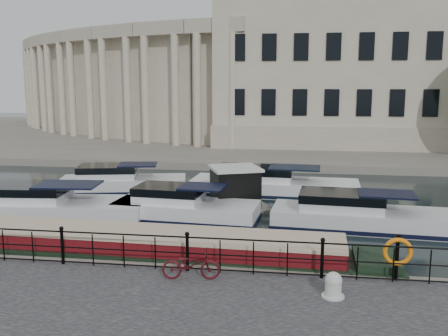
# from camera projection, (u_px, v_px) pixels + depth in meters

# --- Properties ---
(ground_plane) EXTENTS (160.00, 160.00, 0.00)m
(ground_plane) POSITION_uv_depth(u_px,v_px,m) (202.00, 262.00, 17.41)
(ground_plane) COLOR black
(ground_plane) RESTS_ON ground
(far_bank) EXTENTS (120.00, 42.00, 0.55)m
(far_bank) POSITION_uv_depth(u_px,v_px,m) (267.00, 136.00, 55.40)
(far_bank) COLOR #6B665B
(far_bank) RESTS_ON ground_plane
(railing) EXTENTS (24.14, 0.14, 1.22)m
(railing) POSITION_uv_depth(u_px,v_px,m) (187.00, 250.00, 15.02)
(railing) COLOR black
(railing) RESTS_ON near_quay
(civic_building) EXTENTS (53.55, 31.84, 16.85)m
(civic_building) POSITION_uv_depth(u_px,v_px,m) (256.00, 74.00, 50.21)
(civic_building) COLOR #ADA38C
(civic_building) RESTS_ON far_bank
(bicycle) EXTENTS (1.74, 0.79, 0.88)m
(bicycle) POSITION_uv_depth(u_px,v_px,m) (191.00, 265.00, 14.39)
(bicycle) COLOR #470C13
(bicycle) RESTS_ON near_quay
(mooring_bollard) EXTENTS (0.61, 0.61, 0.69)m
(mooring_bollard) POSITION_uv_depth(u_px,v_px,m) (333.00, 285.00, 13.22)
(mooring_bollard) COLOR beige
(mooring_bollard) RESTS_ON near_quay
(life_ring_post) EXTENTS (0.84, 0.21, 1.37)m
(life_ring_post) POSITION_uv_depth(u_px,v_px,m) (398.00, 252.00, 14.19)
(life_ring_post) COLOR black
(life_ring_post) RESTS_ON near_quay
(narrowboat) EXTENTS (17.20, 2.92, 1.62)m
(narrowboat) POSITION_uv_depth(u_px,v_px,m) (141.00, 254.00, 17.09)
(narrowboat) COLOR black
(narrowboat) RESTS_ON ground_plane
(harbour_hut) EXTENTS (3.89, 3.60, 2.19)m
(harbour_hut) POSITION_uv_depth(u_px,v_px,m) (235.00, 190.00, 24.53)
(harbour_hut) COLOR #6B665B
(harbour_hut) RESTS_ON ground_plane
(cabin_cruisers) EXTENTS (23.13, 9.91, 1.99)m
(cabin_cruisers) POSITION_uv_depth(u_px,v_px,m) (191.00, 200.00, 24.89)
(cabin_cruisers) COLOR white
(cabin_cruisers) RESTS_ON ground_plane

